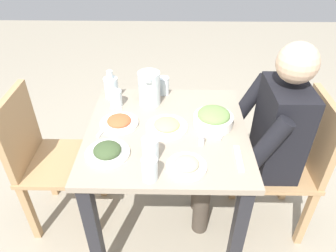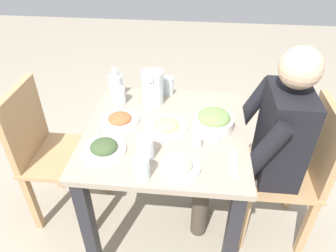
{
  "view_description": "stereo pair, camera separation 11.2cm",
  "coord_description": "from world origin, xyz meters",
  "px_view_note": "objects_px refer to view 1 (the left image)",
  "views": [
    {
      "loc": [
        -1.26,
        -0.03,
        1.68
      ],
      "look_at": [
        0.05,
        -0.01,
        0.72
      ],
      "focal_mm": 33.57,
      "sensor_mm": 36.0,
      "label": 1
    },
    {
      "loc": [
        -1.25,
        -0.14,
        1.68
      ],
      "look_at": [
        0.05,
        -0.01,
        0.72
      ],
      "focal_mm": 33.57,
      "sensor_mm": 36.0,
      "label": 2
    }
  ],
  "objects_px": {
    "chair_near": "(292,160)",
    "salt_shaker": "(201,140)",
    "dining_table": "(167,151)",
    "plate_beans": "(187,165)",
    "diner_near": "(260,139)",
    "plate_rice_curry": "(119,122)",
    "water_glass_near_left": "(116,98)",
    "water_glass_near_right": "(164,86)",
    "chair_far": "(44,156)",
    "oil_carafe": "(111,88)",
    "water_glass_by_pitcher": "(150,169)",
    "plate_dolmas": "(107,151)",
    "water_pitcher": "(149,88)",
    "salad_bowl": "(213,118)",
    "plate_fries": "(167,126)",
    "water_glass_far_right": "(150,149)"
  },
  "relations": [
    {
      "from": "chair_near",
      "to": "water_glass_near_right",
      "type": "distance_m",
      "value": 0.83
    },
    {
      "from": "chair_near",
      "to": "dining_table",
      "type": "bearing_deg",
      "value": 93.58
    },
    {
      "from": "plate_dolmas",
      "to": "plate_beans",
      "type": "xyz_separation_m",
      "value": [
        -0.08,
        -0.35,
        -0.0
      ]
    },
    {
      "from": "salt_shaker",
      "to": "water_glass_by_pitcher",
      "type": "bearing_deg",
      "value": 134.34
    },
    {
      "from": "plate_beans",
      "to": "water_glass_far_right",
      "type": "relative_size",
      "value": 1.63
    },
    {
      "from": "water_glass_near_right",
      "to": "salt_shaker",
      "type": "xyz_separation_m",
      "value": [
        -0.47,
        -0.19,
        -0.03
      ]
    },
    {
      "from": "chair_far",
      "to": "water_glass_near_left",
      "type": "relative_size",
      "value": 9.62
    },
    {
      "from": "chair_near",
      "to": "plate_fries",
      "type": "relative_size",
      "value": 4.19
    },
    {
      "from": "plate_dolmas",
      "to": "plate_rice_curry",
      "type": "xyz_separation_m",
      "value": [
        0.23,
        -0.02,
        -0.0
      ]
    },
    {
      "from": "plate_dolmas",
      "to": "oil_carafe",
      "type": "height_order",
      "value": "oil_carafe"
    },
    {
      "from": "diner_near",
      "to": "salt_shaker",
      "type": "relative_size",
      "value": 21.75
    },
    {
      "from": "oil_carafe",
      "to": "water_glass_by_pitcher",
      "type": "bearing_deg",
      "value": -158.07
    },
    {
      "from": "plate_rice_curry",
      "to": "water_glass_near_left",
      "type": "relative_size",
      "value": 2.13
    },
    {
      "from": "water_pitcher",
      "to": "plate_fries",
      "type": "relative_size",
      "value": 0.91
    },
    {
      "from": "diner_near",
      "to": "plate_rice_curry",
      "type": "height_order",
      "value": "diner_near"
    },
    {
      "from": "chair_near",
      "to": "diner_near",
      "type": "xyz_separation_m",
      "value": [
        -0.0,
        0.2,
        0.15
      ]
    },
    {
      "from": "plate_dolmas",
      "to": "water_glass_by_pitcher",
      "type": "height_order",
      "value": "water_glass_by_pitcher"
    },
    {
      "from": "plate_fries",
      "to": "salt_shaker",
      "type": "xyz_separation_m",
      "value": [
        -0.13,
        -0.16,
        0.01
      ]
    },
    {
      "from": "chair_near",
      "to": "water_glass_near_left",
      "type": "bearing_deg",
      "value": 79.86
    },
    {
      "from": "dining_table",
      "to": "chair_far",
      "type": "height_order",
      "value": "chair_far"
    },
    {
      "from": "dining_table",
      "to": "chair_far",
      "type": "bearing_deg",
      "value": 85.48
    },
    {
      "from": "diner_near",
      "to": "water_glass_near_left",
      "type": "height_order",
      "value": "diner_near"
    },
    {
      "from": "water_pitcher",
      "to": "dining_table",
      "type": "bearing_deg",
      "value": -157.67
    },
    {
      "from": "water_pitcher",
      "to": "water_glass_by_pitcher",
      "type": "distance_m",
      "value": 0.59
    },
    {
      "from": "chair_far",
      "to": "water_pitcher",
      "type": "height_order",
      "value": "water_pitcher"
    },
    {
      "from": "salad_bowl",
      "to": "dining_table",
      "type": "bearing_deg",
      "value": 100.15
    },
    {
      "from": "chair_near",
      "to": "plate_fries",
      "type": "distance_m",
      "value": 0.74
    },
    {
      "from": "plate_beans",
      "to": "salt_shaker",
      "type": "height_order",
      "value": "salt_shaker"
    },
    {
      "from": "plate_dolmas",
      "to": "plate_fries",
      "type": "relative_size",
      "value": 0.96
    },
    {
      "from": "plate_beans",
      "to": "water_glass_near_left",
      "type": "height_order",
      "value": "water_glass_near_left"
    },
    {
      "from": "salad_bowl",
      "to": "plate_rice_curry",
      "type": "bearing_deg",
      "value": 90.43
    },
    {
      "from": "diner_near",
      "to": "plate_beans",
      "type": "bearing_deg",
      "value": 128.43
    },
    {
      "from": "dining_table",
      "to": "salt_shaker",
      "type": "relative_size",
      "value": 14.83
    },
    {
      "from": "dining_table",
      "to": "plate_fries",
      "type": "xyz_separation_m",
      "value": [
        0.01,
        -0.0,
        0.16
      ]
    },
    {
      "from": "water_pitcher",
      "to": "water_glass_near_right",
      "type": "xyz_separation_m",
      "value": [
        0.11,
        -0.08,
        -0.04
      ]
    },
    {
      "from": "plate_dolmas",
      "to": "plate_fries",
      "type": "height_order",
      "value": "plate_dolmas"
    },
    {
      "from": "diner_near",
      "to": "water_glass_near_left",
      "type": "xyz_separation_m",
      "value": [
        0.18,
        0.78,
        0.14
      ]
    },
    {
      "from": "water_glass_far_right",
      "to": "salt_shaker",
      "type": "xyz_separation_m",
      "value": [
        0.1,
        -0.23,
        -0.03
      ]
    },
    {
      "from": "dining_table",
      "to": "plate_rice_curry",
      "type": "relative_size",
      "value": 4.11
    },
    {
      "from": "water_glass_near_right",
      "to": "water_glass_by_pitcher",
      "type": "relative_size",
      "value": 1.03
    },
    {
      "from": "plate_beans",
      "to": "plate_rice_curry",
      "type": "xyz_separation_m",
      "value": [
        0.31,
        0.33,
        -0.0
      ]
    },
    {
      "from": "water_glass_near_left",
      "to": "water_glass_far_right",
      "type": "height_order",
      "value": "water_glass_far_right"
    },
    {
      "from": "chair_near",
      "to": "salt_shaker",
      "type": "relative_size",
      "value": 16.28
    },
    {
      "from": "chair_near",
      "to": "salad_bowl",
      "type": "bearing_deg",
      "value": 90.19
    },
    {
      "from": "water_glass_near_left",
      "to": "salt_shaker",
      "type": "height_order",
      "value": "water_glass_near_left"
    },
    {
      "from": "diner_near",
      "to": "plate_dolmas",
      "type": "height_order",
      "value": "diner_near"
    },
    {
      "from": "chair_far",
      "to": "plate_beans",
      "type": "xyz_separation_m",
      "value": [
        -0.33,
        -0.79,
        0.25
      ]
    },
    {
      "from": "diner_near",
      "to": "oil_carafe",
      "type": "distance_m",
      "value": 0.87
    },
    {
      "from": "water_glass_near_right",
      "to": "water_glass_by_pitcher",
      "type": "distance_m",
      "value": 0.69
    },
    {
      "from": "plate_beans",
      "to": "water_glass_near_left",
      "type": "relative_size",
      "value": 1.92
    }
  ]
}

